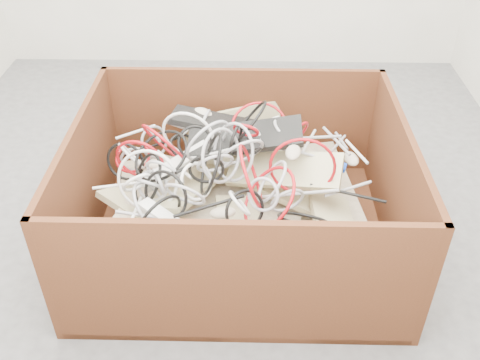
{
  "coord_description": "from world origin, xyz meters",
  "views": [
    {
      "loc": [
        0.14,
        -1.98,
        1.58
      ],
      "look_at": [
        0.1,
        -0.27,
        0.3
      ],
      "focal_mm": 40.5,
      "sensor_mm": 36.0,
      "label": 1
    }
  ],
  "objects_px": {
    "power_strip_right": "(171,224)",
    "cardboard_box": "(235,215)",
    "power_strip_left": "(176,166)",
    "vga_plug": "(340,167)"
  },
  "relations": [
    {
      "from": "cardboard_box",
      "to": "power_strip_left",
      "type": "bearing_deg",
      "value": 175.75
    },
    {
      "from": "cardboard_box",
      "to": "power_strip_right",
      "type": "xyz_separation_m",
      "value": [
        -0.22,
        -0.28,
        0.19
      ]
    },
    {
      "from": "power_strip_right",
      "to": "cardboard_box",
      "type": "bearing_deg",
      "value": 86.77
    },
    {
      "from": "power_strip_left",
      "to": "cardboard_box",
      "type": "bearing_deg",
      "value": -37.84
    },
    {
      "from": "power_strip_right",
      "to": "vga_plug",
      "type": "xyz_separation_m",
      "value": [
        0.63,
        0.32,
        0.03
      ]
    },
    {
      "from": "cardboard_box",
      "to": "power_strip_left",
      "type": "height_order",
      "value": "cardboard_box"
    },
    {
      "from": "cardboard_box",
      "to": "vga_plug",
      "type": "height_order",
      "value": "cardboard_box"
    },
    {
      "from": "cardboard_box",
      "to": "vga_plug",
      "type": "xyz_separation_m",
      "value": [
        0.41,
        0.04,
        0.22
      ]
    },
    {
      "from": "power_strip_right",
      "to": "vga_plug",
      "type": "relative_size",
      "value": 6.06
    },
    {
      "from": "power_strip_left",
      "to": "power_strip_right",
      "type": "relative_size",
      "value": 1.1
    }
  ]
}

